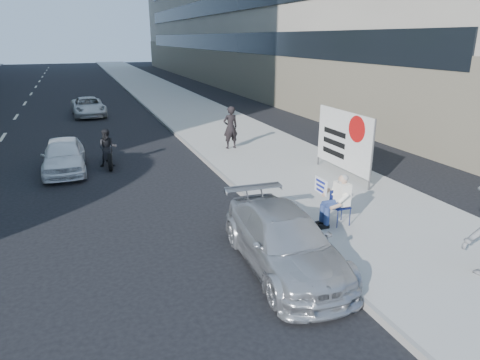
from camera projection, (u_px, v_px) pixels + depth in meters
name	position (u px, v px, depth m)	size (l,w,h in m)	color
ground	(220.00, 233.00, 10.57)	(160.00, 160.00, 0.00)	black
near_sidewalk	(184.00, 106.00, 29.62)	(5.00, 120.00, 0.15)	#ABA8A0
seated_protester	(336.00, 197.00, 10.51)	(0.83, 1.12, 1.31)	#111A4D
pedestrian_woman	(230.00, 127.00, 17.83)	(0.65, 0.42, 1.78)	black
protest_banner	(343.00, 140.00, 14.05)	(0.08, 3.06, 2.20)	#4C4C4C
parked_sedan	(284.00, 241.00, 8.85)	(1.69, 4.16, 1.21)	#A5A7AC
white_sedan_near	(64.00, 155.00, 15.26)	(1.43, 3.55, 1.21)	white
white_sedan_far	(88.00, 107.00, 26.32)	(1.86, 4.03, 1.12)	silver
motorcycle	(108.00, 150.00, 15.90)	(0.75, 2.05, 1.42)	black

